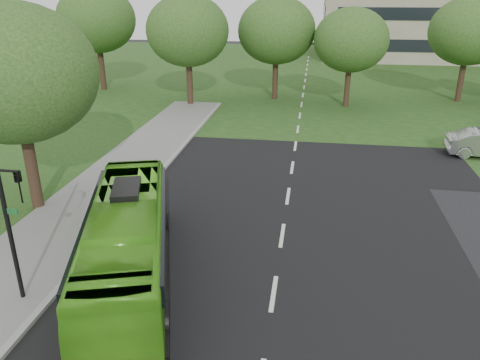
{
  "coord_description": "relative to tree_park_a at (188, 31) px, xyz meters",
  "views": [
    {
      "loc": [
        0.88,
        -14.91,
        9.29
      ],
      "look_at": [
        -2.03,
        3.82,
        1.6
      ],
      "focal_mm": 35.0,
      "sensor_mm": 36.0,
      "label": 1
    }
  ],
  "objects": [
    {
      "name": "tree_side_near",
      "position": [
        -1.65,
        -21.51,
        -0.07
      ],
      "size": [
        6.79,
        6.79,
        9.02
      ],
      "color": "black",
      "rests_on": "ground"
    },
    {
      "name": "bus",
      "position": [
        4.64,
        -26.23,
        -4.77
      ],
      "size": [
        5.31,
        10.49,
        2.85
      ],
      "primitive_type": "imported",
      "rotation": [
        0.0,
        0.0,
        0.3
      ],
      "color": "#55B620",
      "rests_on": "ground"
    },
    {
      "name": "tree_park_b",
      "position": [
        7.08,
        3.61,
        -0.16
      ],
      "size": [
        6.83,
        6.83,
        8.95
      ],
      "color": "black",
      "rests_on": "ground"
    },
    {
      "name": "tree_park_a",
      "position": [
        0.0,
        0.0,
        0.0
      ],
      "size": [
        6.87,
        6.87,
        9.13
      ],
      "color": "black",
      "rests_on": "ground"
    },
    {
      "name": "tree_park_c",
      "position": [
        13.41,
        1.48,
        -0.68
      ],
      "size": [
        6.13,
        6.13,
        8.14
      ],
      "color": "black",
      "rests_on": "ground"
    },
    {
      "name": "tree_park_f",
      "position": [
        -10.38,
        5.33,
        0.56
      ],
      "size": [
        7.44,
        7.44,
        9.93
      ],
      "color": "black",
      "rests_on": "ground"
    },
    {
      "name": "street_surfaces",
      "position": [
        9.24,
        -1.65,
        -6.17
      ],
      "size": [
        120.0,
        120.0,
        0.15
      ],
      "color": "black",
      "rests_on": "ground"
    },
    {
      "name": "tree_park_d",
      "position": [
        23.52,
        5.12,
        -0.13
      ],
      "size": [
        6.77,
        6.77,
        8.95
      ],
      "color": "black",
      "rests_on": "ground"
    },
    {
      "name": "ground",
      "position": [
        9.62,
        -24.4,
        -6.2
      ],
      "size": [
        160.0,
        160.0,
        0.0
      ],
      "primitive_type": "plane",
      "color": "black",
      "rests_on": "ground"
    },
    {
      "name": "traffic_light",
      "position": [
        1.81,
        -27.98,
        -3.26
      ],
      "size": [
        0.8,
        0.23,
        5.0
      ],
      "rotation": [
        0.0,
        0.0,
        -0.19
      ],
      "color": "black",
      "rests_on": "ground"
    }
  ]
}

